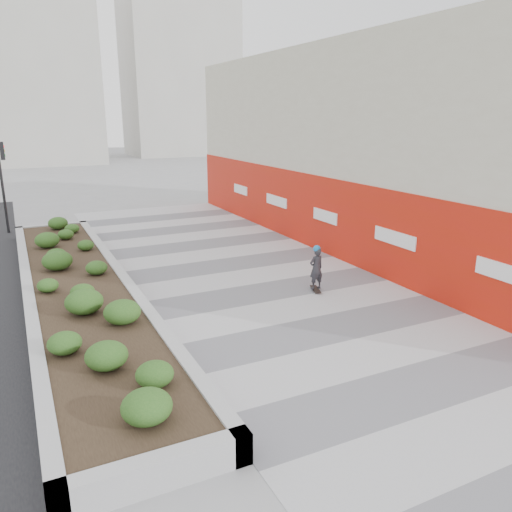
# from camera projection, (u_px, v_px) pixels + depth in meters

# --- Properties ---
(ground) EXTENTS (160.00, 160.00, 0.00)m
(ground) POSITION_uv_depth(u_px,v_px,m) (374.00, 358.00, 11.28)
(ground) COLOR gray
(ground) RESTS_ON ground
(walkway) EXTENTS (8.00, 36.00, 0.01)m
(walkway) POSITION_uv_depth(u_px,v_px,m) (305.00, 313.00, 13.87)
(walkway) COLOR #A8A8AD
(walkway) RESTS_ON ground
(building) EXTENTS (6.04, 24.08, 8.00)m
(building) POSITION_uv_depth(u_px,v_px,m) (375.00, 148.00, 20.90)
(building) COLOR beige
(building) RESTS_ON ground
(planter) EXTENTS (3.00, 18.00, 0.90)m
(planter) POSITION_uv_depth(u_px,v_px,m) (77.00, 285.00, 14.89)
(planter) COLOR #9E9EA0
(planter) RESTS_ON ground
(traffic_signal_near) EXTENTS (0.33, 0.28, 4.20)m
(traffic_signal_near) POSITION_uv_depth(u_px,v_px,m) (2.00, 173.00, 22.60)
(traffic_signal_near) COLOR black
(traffic_signal_near) RESTS_ON ground
(distant_bldg_north_l) EXTENTS (16.00, 12.00, 20.00)m
(distant_bldg_north_l) POSITION_uv_depth(u_px,v_px,m) (16.00, 70.00, 53.97)
(distant_bldg_north_l) COLOR #ADAAA3
(distant_bldg_north_l) RESTS_ON ground
(distant_bldg_north_r) EXTENTS (14.00, 10.00, 24.00)m
(distant_bldg_north_r) POSITION_uv_depth(u_px,v_px,m) (179.00, 62.00, 66.20)
(distant_bldg_north_r) COLOR #ADAAA3
(distant_bldg_north_r) RESTS_ON ground
(manhole_cover) EXTENTS (0.44, 0.44, 0.01)m
(manhole_cover) POSITION_uv_depth(u_px,v_px,m) (320.00, 310.00, 14.08)
(manhole_cover) COLOR #595654
(manhole_cover) RESTS_ON ground
(skateboarder) EXTENTS (0.51, 0.75, 1.48)m
(skateboarder) POSITION_uv_depth(u_px,v_px,m) (316.00, 268.00, 15.39)
(skateboarder) COLOR beige
(skateboarder) RESTS_ON ground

